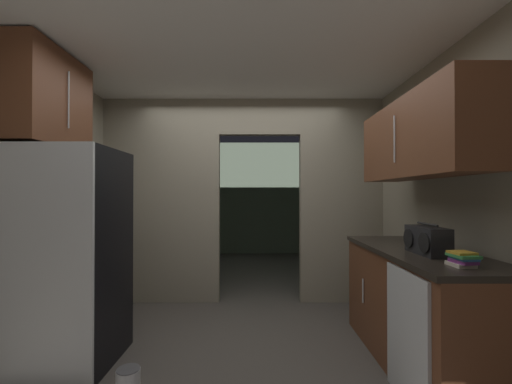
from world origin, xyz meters
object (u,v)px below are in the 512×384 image
refrigerator (68,256)px  boombox (427,240)px  dishwasher (406,338)px  book_stack (462,259)px  paint_can (128,384)px

refrigerator → boombox: bearing=-5.0°
dishwasher → book_stack: book_stack is taller
dishwasher → boombox: 0.71m
refrigerator → paint_can: (0.67, -0.46, -0.77)m
dishwasher → paint_can: (-1.83, 0.06, -0.33)m
book_stack → paint_can: (-2.11, 0.20, -0.87)m
refrigerator → dishwasher: 2.59m
boombox → dishwasher: bearing=-136.0°
refrigerator → book_stack: 2.86m
paint_can → boombox: bearing=5.8°
dishwasher → paint_can: size_ratio=4.22×
paint_can → refrigerator: bearing=145.7°
refrigerator → paint_can: 1.12m
boombox → paint_can: size_ratio=1.88×
boombox → paint_can: boombox is taller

